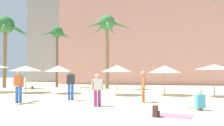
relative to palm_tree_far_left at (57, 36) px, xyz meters
name	(u,v)px	position (x,y,z in m)	size (l,w,h in m)	color
hotel_pink	(151,42)	(10.23, 12.18, 0.69)	(25.70, 10.83, 12.76)	#DB9989
palm_tree_far_left	(57,36)	(0.00, 0.00, 0.00)	(3.39, 3.85, 6.81)	brown
palm_tree_center	(5,29)	(-5.29, -1.63, 0.70)	(5.92, 5.45, 7.81)	brown
palm_tree_right	(107,29)	(5.93, -1.21, 0.40)	(4.65, 4.84, 7.56)	#896B4C
cafe_umbrella_0	(214,67)	(14.72, -7.71, -3.67)	(2.57, 2.57, 2.20)	gray
cafe_umbrella_1	(26,68)	(0.27, -6.97, -3.72)	(2.65, 2.65, 2.20)	gray
cafe_umbrella_3	(58,69)	(3.15, -7.11, -3.75)	(2.17, 2.17, 2.19)	gray
cafe_umbrella_4	(117,68)	(7.96, -7.58, -3.75)	(2.28, 2.28, 2.21)	gray
cafe_umbrella_6	(165,69)	(11.42, -7.10, -3.80)	(2.40, 2.40, 2.16)	gray
beach_towel	(172,116)	(11.32, -15.67, -5.69)	(1.52, 0.85, 0.01)	#EF6684
backpack	(156,111)	(10.73, -15.98, -5.49)	(0.28, 0.32, 0.42)	#543336
person_mid_left	(20,86)	(3.46, -13.11, -4.76)	(0.61, 2.63, 1.75)	blue
person_far_right	(97,88)	(7.94, -13.68, -4.83)	(0.57, 0.39, 1.59)	#B7337F
person_mid_center	(143,85)	(10.07, -11.63, -4.75)	(0.26, 0.61, 1.72)	orange
person_near_left	(198,102)	(12.59, -13.94, -5.36)	(0.70, 0.95, 0.94)	beige
person_far_left	(71,83)	(5.75, -11.39, -4.70)	(0.58, 0.38, 1.80)	blue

